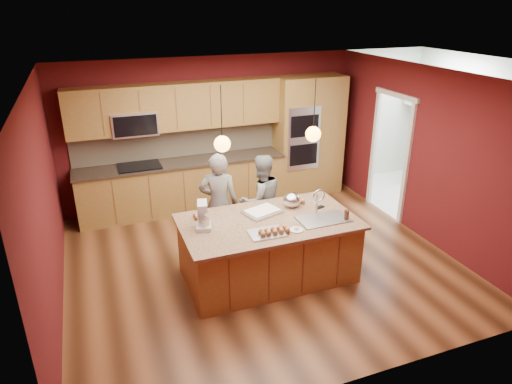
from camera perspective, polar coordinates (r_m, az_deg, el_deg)
name	(u,v)px	position (r m, az deg, el deg)	size (l,w,h in m)	color
floor	(261,261)	(6.89, 0.57, -8.58)	(5.50, 5.50, 0.00)	#422413
ceiling	(261,77)	(5.94, 0.67, 14.22)	(5.50, 5.50, 0.00)	white
wall_back	(212,131)	(8.55, -5.54, 7.57)	(5.50, 5.50, 0.00)	#511215
wall_front	(361,269)	(4.30, 13.00, -9.33)	(5.50, 5.50, 0.00)	#511215
wall_left	(44,206)	(5.94, -24.93, -1.59)	(5.00, 5.00, 0.00)	#511215
wall_right	(423,154)	(7.67, 20.18, 4.45)	(5.00, 5.00, 0.00)	#511215
cabinet_run	(180,158)	(8.27, -9.52, 4.19)	(3.74, 0.64, 2.30)	olive
oven_column	(308,136)	(8.98, 6.54, 6.96)	(1.30, 0.62, 2.30)	olive
doorway_trim	(389,157)	(8.34, 16.32, 4.18)	(0.08, 1.11, 2.20)	white
laundry_room	(455,95)	(9.45, 23.57, 11.02)	(2.60, 2.70, 2.70)	silver
pendant_left	(222,144)	(5.52, -4.24, 6.05)	(0.20, 0.20, 0.80)	black
pendant_right	(313,134)	(5.96, 7.16, 7.23)	(0.20, 0.20, 0.80)	black
island	(269,248)	(6.33, 1.66, -6.98)	(2.36, 1.32, 1.25)	olive
person_left	(219,204)	(6.81, -4.66, -1.49)	(0.58, 0.38, 1.58)	black
person_right	(261,201)	(7.03, 0.65, -1.09)	(0.72, 0.56, 1.47)	slate
stand_mixer	(203,217)	(5.90, -6.65, -3.15)	(0.24, 0.30, 0.36)	silver
sheet_cake	(262,212)	(6.32, 0.78, -2.46)	(0.58, 0.50, 0.05)	silver
cooling_rack	(267,233)	(5.78, 1.35, -5.16)	(0.45, 0.32, 0.02)	silver
mixing_bowl	(292,200)	(6.50, 4.50, -1.01)	(0.25, 0.25, 0.22)	silver
plate	(296,230)	(5.88, 5.07, -4.75)	(0.18, 0.18, 0.01)	silver
tumbler	(346,215)	(6.24, 11.23, -2.83)	(0.07, 0.07, 0.13)	#3E2014
phone	(320,207)	(6.56, 7.99, -1.88)	(0.13, 0.07, 0.01)	black
cupcakes_left	(199,216)	(6.21, -7.14, -2.98)	(0.16, 0.16, 0.07)	#DA8352
cupcakes_rack	(274,231)	(5.75, 2.25, -4.85)	(0.41, 0.16, 0.07)	#DA8352
cupcakes_right	(298,200)	(6.68, 5.23, -0.94)	(0.17, 0.26, 0.08)	#DA8352
washer	(451,174)	(9.43, 23.22, 2.06)	(0.67, 0.69, 1.07)	silver
dryer	(426,166)	(9.94, 20.51, 3.10)	(0.59, 0.60, 0.94)	silver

